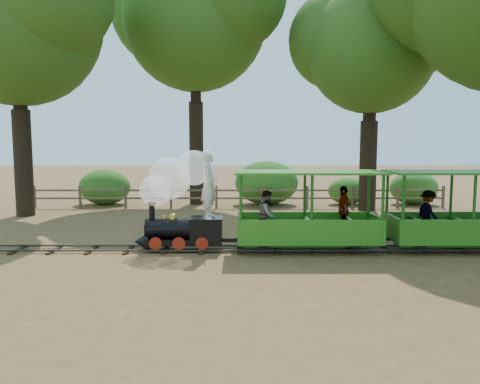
{
  "coord_description": "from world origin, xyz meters",
  "views": [
    {
      "loc": [
        -0.01,
        -12.41,
        2.95
      ],
      "look_at": [
        0.02,
        0.5,
        1.54
      ],
      "focal_mm": 35.0,
      "sensor_mm": 36.0,
      "label": 1
    }
  ],
  "objects_px": {
    "carriage_rear": "(459,220)",
    "fence": "(239,195)",
    "carriage_front": "(307,220)",
    "locomotive": "(179,192)"
  },
  "relations": [
    {
      "from": "carriage_rear",
      "to": "fence",
      "type": "bearing_deg",
      "value": 126.55
    },
    {
      "from": "carriage_front",
      "to": "carriage_rear",
      "type": "distance_m",
      "value": 4.11
    },
    {
      "from": "fence",
      "to": "carriage_front",
      "type": "bearing_deg",
      "value": -77.18
    },
    {
      "from": "carriage_rear",
      "to": "locomotive",
      "type": "bearing_deg",
      "value": 179.64
    },
    {
      "from": "carriage_front",
      "to": "carriage_rear",
      "type": "xyz_separation_m",
      "value": [
        4.11,
        -0.01,
        -0.0
      ]
    },
    {
      "from": "carriage_rear",
      "to": "fence",
      "type": "relative_size",
      "value": 0.22
    },
    {
      "from": "locomotive",
      "to": "carriage_front",
      "type": "relative_size",
      "value": 0.7
    },
    {
      "from": "locomotive",
      "to": "carriage_rear",
      "type": "relative_size",
      "value": 0.7
    },
    {
      "from": "locomotive",
      "to": "fence",
      "type": "distance_m",
      "value": 8.17
    },
    {
      "from": "locomotive",
      "to": "carriage_front",
      "type": "distance_m",
      "value": 3.51
    }
  ]
}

